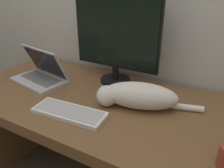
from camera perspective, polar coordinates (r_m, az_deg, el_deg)
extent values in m
cube|color=brown|center=(1.17, -2.26, -5.40)|extent=(1.63, 0.74, 0.06)
cube|color=brown|center=(1.84, -23.68, -8.84)|extent=(0.04, 0.68, 0.69)
cylinder|color=black|center=(1.35, 0.88, 1.03)|extent=(0.18, 0.18, 0.02)
cylinder|color=black|center=(1.33, 0.89, 3.17)|extent=(0.04, 0.04, 0.09)
cube|color=black|center=(1.26, 1.10, 14.30)|extent=(0.52, 0.02, 0.46)
cube|color=black|center=(1.25, 0.87, 14.22)|extent=(0.50, 0.01, 0.43)
cube|color=#B7B7BC|center=(1.42, -18.55, 0.83)|extent=(0.36, 0.26, 0.02)
cube|color=slate|center=(1.42, -18.21, 1.41)|extent=(0.28, 0.16, 0.00)
cube|color=#B7B7BC|center=(1.41, -17.09, 5.48)|extent=(0.34, 0.14, 0.19)
cube|color=black|center=(1.41, -17.23, 5.34)|extent=(0.30, 0.12, 0.17)
cube|color=white|center=(1.05, -11.10, -7.32)|extent=(0.36, 0.16, 0.02)
cube|color=#B3B3B3|center=(1.05, -11.15, -6.81)|extent=(0.33, 0.13, 0.00)
ellipsoid|color=silver|center=(1.07, 7.28, -3.04)|extent=(0.39, 0.23, 0.13)
ellipsoid|color=white|center=(1.05, 8.38, -1.43)|extent=(0.19, 0.15, 0.05)
sphere|color=silver|center=(1.08, -1.32, -3.11)|extent=(0.11, 0.11, 0.11)
cone|color=white|center=(1.07, -2.58, -0.93)|extent=(0.03, 0.03, 0.03)
cone|color=white|center=(1.06, -0.10, -1.20)|extent=(0.03, 0.03, 0.03)
cylinder|color=white|center=(1.12, 19.07, -5.85)|extent=(0.15, 0.07, 0.03)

